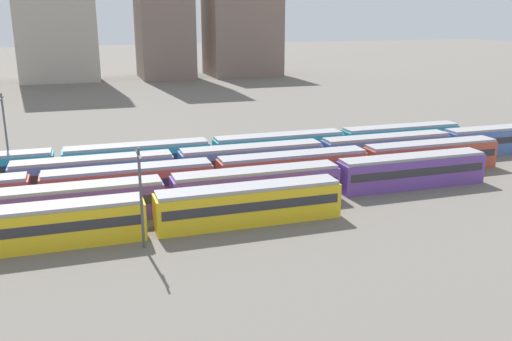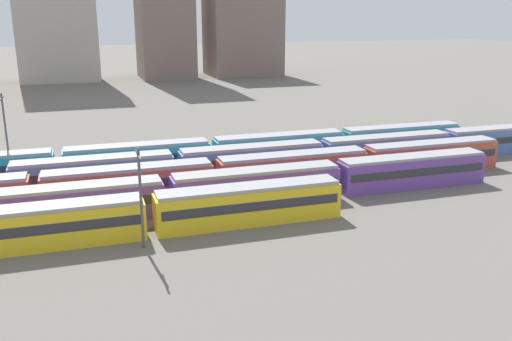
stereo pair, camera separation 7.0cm
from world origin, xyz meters
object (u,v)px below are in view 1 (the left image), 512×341
train_track_1 (167,195)px  train_track_2 (215,175)px  train_track_4 (211,153)px  catenary_pole_1 (6,131)px  train_track_3 (252,160)px  catenary_pole_0 (141,193)px  train_track_0 (38,227)px

train_track_1 → train_track_2: bearing=40.0°
train_track_4 → catenary_pole_1: (-24.62, 2.97, 3.82)m
train_track_2 → catenary_pole_1: (-22.52, 13.37, 3.82)m
train_track_3 → catenary_pole_0: (-15.62, -18.43, 3.05)m
train_track_0 → train_track_3: bearing=32.9°
train_track_3 → catenary_pole_0: bearing=-130.3°
train_track_2 → train_track_3: (6.01, 5.20, 0.00)m
train_track_1 → catenary_pole_1: bearing=131.3°
train_track_1 → catenary_pole_1: size_ratio=7.22×
train_track_0 → train_track_3: size_ratio=0.60×
train_track_3 → train_track_2: bearing=-139.1°
catenary_pole_0 → train_track_1: bearing=67.0°
train_track_0 → catenary_pole_0: bearing=-18.4°
train_track_4 → catenary_pole_1: 25.09m
train_track_1 → train_track_0: bearing=-156.4°
train_track_1 → train_track_3: size_ratio=0.80×
train_track_1 → train_track_2: (6.21, 5.20, 0.00)m
train_track_1 → train_track_4: (8.31, 15.60, 0.00)m
train_track_1 → train_track_4: size_ratio=1.00×
train_track_0 → catenary_pole_0: 9.46m
train_track_0 → train_track_4: bearing=45.8°
train_track_2 → train_track_4: (2.10, 10.40, 0.00)m
train_track_3 → train_track_4: bearing=127.0°
train_track_1 → catenary_pole_0: catenary_pole_0 is taller
train_track_4 → train_track_2: bearing=-101.4°
train_track_4 → train_track_0: bearing=-134.2°
train_track_3 → train_track_0: bearing=-147.1°
train_track_1 → train_track_2: 8.10m
catenary_pole_0 → train_track_3: bearing=49.7°
train_track_1 → catenary_pole_0: bearing=-113.0°
train_track_3 → catenary_pole_1: bearing=164.0°
train_track_0 → train_track_1: bearing=23.6°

